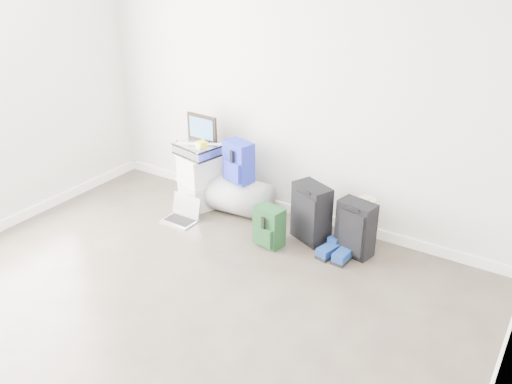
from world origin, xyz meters
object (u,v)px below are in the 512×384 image
Objects in this scene: large_suitcase at (311,213)px; laptop at (182,215)px; duffel_bag at (240,197)px; carry_on at (355,229)px; boxes_stack at (198,180)px; briefcase at (197,149)px.

laptop is at bearing -140.93° from large_suitcase.
duffel_bag is 1.10× the size of large_suitcase.
carry_on is (0.45, -0.01, -0.02)m from large_suitcase.
laptop is at bearing -138.51° from duffel_bag.
boxes_stack is 0.43m from laptop.
boxes_stack is at bearing -175.70° from duffel_bag.
duffel_bag is 1.31m from carry_on.
boxes_stack is 0.93× the size of duffel_bag.
large_suitcase is at bearing 21.37° from boxes_stack.
large_suitcase reaches higher than duffel_bag.
carry_on is at bearing 11.25° from briefcase.
carry_on is at bearing 12.40° from laptop.
duffel_bag is 1.20× the size of carry_on.
boxes_stack reaches higher than laptop.
duffel_bag reaches higher than laptop.
briefcase is at bearing -156.74° from large_suitcase.
carry_on is (1.78, -0.02, -0.38)m from briefcase.
briefcase is 0.68m from laptop.
carry_on is (1.78, -0.02, -0.03)m from boxes_stack.
briefcase reaches higher than carry_on.
boxes_stack is 1.67× the size of laptop.
carry_on is at bearing 21.21° from boxes_stack.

